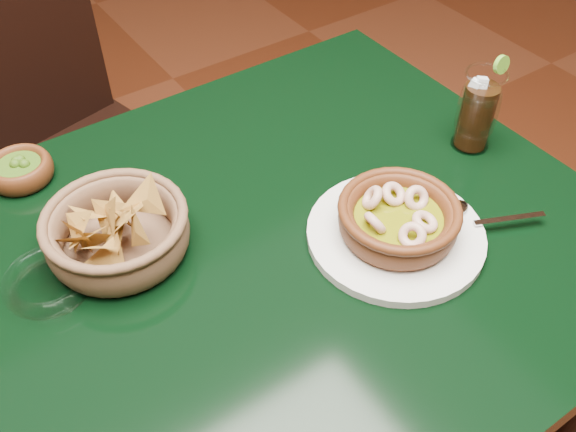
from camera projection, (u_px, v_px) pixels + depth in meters
dining_table at (199, 327)px, 0.91m from camera, size 1.20×0.80×0.75m
dining_chair at (69, 147)px, 1.45m from camera, size 0.50×0.50×0.90m
shrimp_plate at (398, 223)px, 0.87m from camera, size 0.32×0.25×0.07m
chip_basket at (117, 232)px, 0.86m from camera, size 0.23×0.23×0.14m
guacamole_ramekin at (20, 170)px, 0.97m from camera, size 0.12×0.12×0.04m
cola_drink at (478, 111)px, 1.00m from camera, size 0.13×0.13×0.15m
glass_ashtray at (49, 282)px, 0.82m from camera, size 0.12×0.12×0.03m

